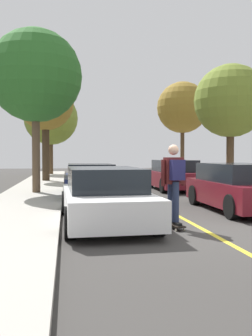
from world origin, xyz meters
The scene contains 14 objects.
ground centered at (0.00, 0.00, 0.00)m, with size 80.00×80.00×0.00m, color #3D3A38.
sidewalk_left centered at (-4.28, 0.00, 0.07)m, with size 2.37×56.00×0.14m, color #ADA89E.
center_line centered at (0.00, 4.00, 0.00)m, with size 0.12×39.20×0.01m, color gold.
parked_car_left_nearest centered at (-2.05, 1.06, 0.65)m, with size 2.07×4.57×1.32m.
parked_car_left_near centered at (-2.04, 6.53, 0.64)m, with size 2.02×4.60×1.29m.
parked_car_right_nearest centered at (2.04, 2.51, 0.69)m, with size 1.96×4.28×1.38m.
parked_car_right_near centered at (2.04, 9.12, 0.68)m, with size 2.01×4.11×1.40m.
street_tree_left_nearest centered at (-4.14, 7.63, 4.78)m, with size 3.70×3.70×6.51m.
street_tree_left_near centered at (-4.14, 14.88, 4.71)m, with size 3.32×3.32×6.28m.
street_tree_left_far centered at (-4.14, 22.73, 4.58)m, with size 4.25×4.25×6.58m.
street_tree_right_nearest centered at (4.14, 7.72, 3.97)m, with size 3.17×3.17×5.44m.
street_tree_right_near centered at (4.14, 14.59, 4.55)m, with size 3.14×3.14×6.00m.
skateboard centered at (-0.61, 0.19, 0.09)m, with size 0.35×0.86×0.10m.
skateboarder centered at (-0.60, 0.16, 1.10)m, with size 0.59×0.71×1.75m.
Camera 1 is at (-2.95, -7.85, 1.62)m, focal length 40.30 mm.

